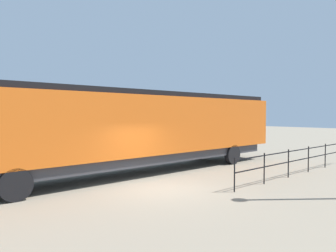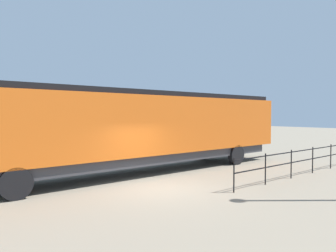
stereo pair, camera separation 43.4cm
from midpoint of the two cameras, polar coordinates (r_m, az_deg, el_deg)
ground_plane at (r=12.18m, az=-0.29°, el=-11.39°), size 120.00×120.00×0.00m
locomotive at (r=15.43m, az=-2.74°, el=-0.17°), size 2.90×18.12×3.94m
platform_fence at (r=15.97m, az=23.98°, el=-5.33°), size 0.05×10.04×1.27m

